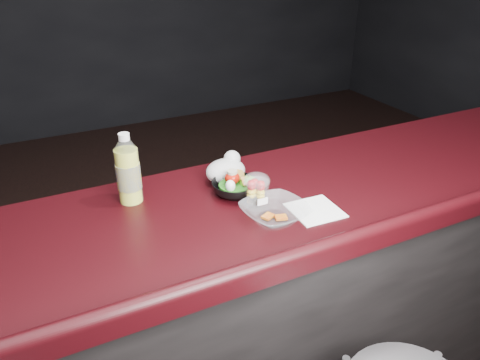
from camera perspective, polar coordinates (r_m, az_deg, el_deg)
name	(u,v)px	position (r m, az deg, el deg)	size (l,w,h in m)	color
counter	(246,314)	(1.92, 0.74, -16.07)	(4.06, 0.71, 1.02)	black
lemonade_bottle	(128,174)	(1.62, -13.46, 0.76)	(0.08, 0.08, 0.25)	#CFD737
fruit_cup	(256,190)	(1.56, 2.02, -1.27)	(0.09, 0.09, 0.13)	white
green_apple	(249,185)	(1.66, 1.04, -0.56)	(0.07, 0.07, 0.07)	#278B10
plastic_bag	(226,169)	(1.73, -1.66, 1.29)	(0.15, 0.12, 0.11)	silver
snack_bowl	(235,187)	(1.65, -0.67, -0.85)	(0.20, 0.20, 0.09)	black
takeout_bowl	(275,213)	(1.51, 4.27, -3.98)	(0.23, 0.23, 0.05)	silver
paper_napkin	(315,210)	(1.59, 9.13, -3.66)	(0.16, 0.16, 0.00)	white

